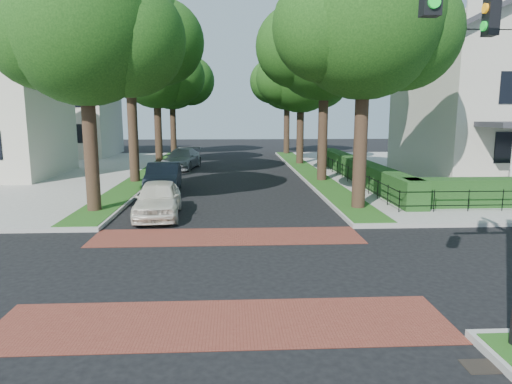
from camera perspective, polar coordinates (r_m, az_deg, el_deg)
ground at (r=12.39m, az=-3.78°, el=-9.54°), size 120.00×120.00×0.00m
sidewalk_ne at (r=36.47m, az=29.05°, el=2.30°), size 30.00×30.00×0.15m
crosswalk_far at (r=15.45m, az=-3.62°, el=-5.57°), size 9.00×2.20×0.01m
crosswalk_near at (r=9.43m, az=-4.06°, el=-15.99°), size 9.00×2.20×0.01m
storm_drain at (r=8.85m, az=26.55°, el=-18.92°), size 0.65×0.45×0.01m
grass_strip_ne at (r=31.47m, az=6.59°, el=2.62°), size 1.60×29.80×0.02m
grass_strip_nw at (r=31.54m, az=-13.17°, el=2.44°), size 1.60×29.80×0.02m
tree_right_near at (r=19.99m, az=13.59°, el=19.75°), size 7.75×6.67×10.66m
tree_right_mid at (r=27.74m, az=8.74°, el=17.81°), size 8.25×7.09×11.22m
tree_right_far at (r=36.42m, az=5.76°, el=14.25°), size 7.25×6.23×9.74m
tree_right_back at (r=45.35m, az=4.02°, el=13.87°), size 7.50×6.45×10.20m
tree_left_near at (r=19.98m, az=-20.27°, el=18.38°), size 7.50×6.45×10.20m
tree_left_mid at (r=27.83m, az=-15.30°, el=18.31°), size 8.00×6.88×11.48m
tree_left_far at (r=36.46m, az=-12.17°, el=14.42°), size 7.00×6.02×9.86m
tree_left_back at (r=45.39m, az=-10.33°, el=13.92°), size 7.75×6.66×10.44m
hedge_main_road at (r=27.92m, az=12.66°, el=2.74°), size 1.00×18.00×1.20m
fence_main_road at (r=27.74m, az=11.06°, el=2.44°), size 0.06×18.00×0.90m
house_left_far at (r=46.42m, az=-23.09°, el=10.27°), size 10.00×9.00×10.14m
parked_car_front at (r=18.55m, az=-12.16°, el=-0.85°), size 1.99×4.37×1.46m
parked_car_middle at (r=24.31m, az=-11.50°, el=1.78°), size 1.88×4.73×1.53m
parked_car_rear at (r=34.27m, az=-9.23°, el=4.12°), size 2.84×5.36×1.48m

